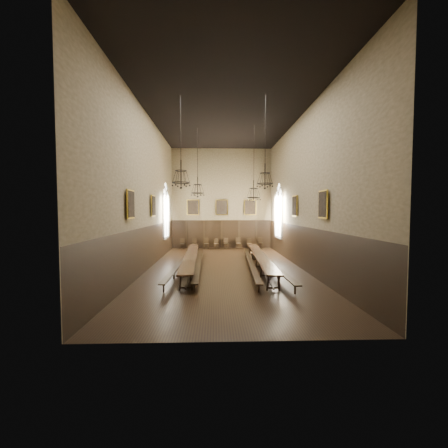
{
  "coord_description": "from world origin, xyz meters",
  "views": [
    {
      "loc": [
        -0.57,
        -15.97,
        3.42
      ],
      "look_at": [
        -0.02,
        1.5,
        2.55
      ],
      "focal_mm": 22.0,
      "sensor_mm": 36.0,
      "label": 1
    }
  ],
  "objects_px": {
    "chair_4": "(226,245)",
    "chair_0": "(182,246)",
    "bench_left_inner": "(199,263)",
    "bench_right_outer": "(269,264)",
    "chandelier_back_left": "(198,189)",
    "chair_2": "(206,245)",
    "chandelier_front_right": "(265,177)",
    "chair_3": "(216,245)",
    "chandelier_front_left": "(181,177)",
    "chair_5": "(239,245)",
    "table_right": "(260,262)",
    "chair_1": "(195,246)",
    "chair_6": "(249,245)",
    "bench_left_outer": "(181,264)",
    "bench_right_inner": "(251,264)",
    "table_left": "(191,262)",
    "chair_7": "(260,245)",
    "chandelier_back_right": "(254,193)"
  },
  "relations": [
    {
      "from": "chair_4",
      "to": "chair_0",
      "type": "bearing_deg",
      "value": 168.58
    },
    {
      "from": "bench_left_inner",
      "to": "bench_right_outer",
      "type": "xyz_separation_m",
      "value": [
        4.1,
        -0.3,
        0.01
      ]
    },
    {
      "from": "chair_4",
      "to": "chandelier_back_left",
      "type": "relative_size",
      "value": 0.2
    },
    {
      "from": "chair_2",
      "to": "chandelier_front_right",
      "type": "bearing_deg",
      "value": -77.61
    },
    {
      "from": "chair_3",
      "to": "chandelier_front_left",
      "type": "distance_m",
      "value": 12.09
    },
    {
      "from": "chair_5",
      "to": "chandelier_back_left",
      "type": "relative_size",
      "value": 0.21
    },
    {
      "from": "table_right",
      "to": "chair_2",
      "type": "height_order",
      "value": "chair_2"
    },
    {
      "from": "chair_1",
      "to": "chair_5",
      "type": "height_order",
      "value": "chair_5"
    },
    {
      "from": "chandelier_front_right",
      "to": "chair_6",
      "type": "bearing_deg",
      "value": 86.7
    },
    {
      "from": "bench_left_outer",
      "to": "chair_4",
      "type": "bearing_deg",
      "value": 70.87
    },
    {
      "from": "bench_right_inner",
      "to": "chandelier_back_left",
      "type": "height_order",
      "value": "chandelier_back_left"
    },
    {
      "from": "chair_1",
      "to": "chair_3",
      "type": "distance_m",
      "value": 1.94
    },
    {
      "from": "bench_right_inner",
      "to": "bench_right_outer",
      "type": "height_order",
      "value": "bench_right_outer"
    },
    {
      "from": "bench_right_inner",
      "to": "chair_1",
      "type": "height_order",
      "value": "chair_1"
    },
    {
      "from": "chair_1",
      "to": "chandelier_front_left",
      "type": "height_order",
      "value": "chandelier_front_left"
    },
    {
      "from": "table_left",
      "to": "chair_0",
      "type": "relative_size",
      "value": 10.88
    },
    {
      "from": "chair_4",
      "to": "chair_5",
      "type": "distance_m",
      "value": 1.1
    },
    {
      "from": "table_right",
      "to": "chair_6",
      "type": "distance_m",
      "value": 8.56
    },
    {
      "from": "chair_5",
      "to": "chair_6",
      "type": "relative_size",
      "value": 1.09
    },
    {
      "from": "chair_0",
      "to": "chair_4",
      "type": "height_order",
      "value": "chair_0"
    },
    {
      "from": "chair_0",
      "to": "chandelier_back_left",
      "type": "bearing_deg",
      "value": -65.63
    },
    {
      "from": "bench_right_inner",
      "to": "chandelier_front_right",
      "type": "height_order",
      "value": "chandelier_front_right"
    },
    {
      "from": "bench_right_outer",
      "to": "chair_4",
      "type": "distance_m",
      "value": 9.01
    },
    {
      "from": "table_left",
      "to": "bench_right_inner",
      "type": "bearing_deg",
      "value": -5.55
    },
    {
      "from": "chair_3",
      "to": "chandelier_back_left",
      "type": "distance_m",
      "value": 7.45
    },
    {
      "from": "chair_2",
      "to": "chandelier_front_right",
      "type": "xyz_separation_m",
      "value": [
        3.25,
        -11.09,
        4.75
      ]
    },
    {
      "from": "chair_1",
      "to": "chair_7",
      "type": "bearing_deg",
      "value": -10.29
    },
    {
      "from": "table_left",
      "to": "chandelier_back_right",
      "type": "relative_size",
      "value": 2.07
    },
    {
      "from": "chair_5",
      "to": "chandelier_back_right",
      "type": "xyz_separation_m",
      "value": [
        0.46,
        -6.35,
        4.29
      ]
    },
    {
      "from": "bench_right_inner",
      "to": "chair_1",
      "type": "bearing_deg",
      "value": 114.33
    },
    {
      "from": "chair_3",
      "to": "chair_5",
      "type": "relative_size",
      "value": 0.91
    },
    {
      "from": "table_right",
      "to": "table_left",
      "type": "bearing_deg",
      "value": 177.56
    },
    {
      "from": "bench_right_outer",
      "to": "chair_1",
      "type": "height_order",
      "value": "chair_1"
    },
    {
      "from": "chair_3",
      "to": "table_left",
      "type": "bearing_deg",
      "value": -118.51
    },
    {
      "from": "chair_1",
      "to": "chair_2",
      "type": "bearing_deg",
      "value": -9.93
    },
    {
      "from": "chair_6",
      "to": "chandelier_front_left",
      "type": "bearing_deg",
      "value": -110.69
    },
    {
      "from": "chair_0",
      "to": "chandelier_front_left",
      "type": "xyz_separation_m",
      "value": [
        1.29,
        -10.84,
        4.78
      ]
    },
    {
      "from": "chair_1",
      "to": "chandelier_front_right",
      "type": "bearing_deg",
      "value": -80.12
    },
    {
      "from": "bench_left_outer",
      "to": "chandelier_back_right",
      "type": "distance_m",
      "value": 6.62
    },
    {
      "from": "table_left",
      "to": "bench_right_inner",
      "type": "height_order",
      "value": "table_left"
    },
    {
      "from": "chair_4",
      "to": "chair_7",
      "type": "relative_size",
      "value": 0.93
    },
    {
      "from": "chair_2",
      "to": "chair_7",
      "type": "distance_m",
      "value": 4.9
    },
    {
      "from": "chandelier_back_left",
      "to": "bench_left_outer",
      "type": "bearing_deg",
      "value": -105.03
    },
    {
      "from": "table_left",
      "to": "chair_6",
      "type": "bearing_deg",
      "value": 61.62
    },
    {
      "from": "bench_right_inner",
      "to": "bench_right_outer",
      "type": "xyz_separation_m",
      "value": [
        1.05,
        -0.05,
        0.01
      ]
    },
    {
      "from": "bench_right_outer",
      "to": "bench_left_inner",
      "type": "bearing_deg",
      "value": 175.88
    },
    {
      "from": "chair_0",
      "to": "chair_5",
      "type": "xyz_separation_m",
      "value": [
        5.05,
        0.03,
        0.01
      ]
    },
    {
      "from": "bench_right_inner",
      "to": "chandelier_front_left",
      "type": "relative_size",
      "value": 2.28
    },
    {
      "from": "table_left",
      "to": "chair_2",
      "type": "relative_size",
      "value": 10.75
    },
    {
      "from": "chair_7",
      "to": "chandelier_front_right",
      "type": "relative_size",
      "value": 0.22
    }
  ]
}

